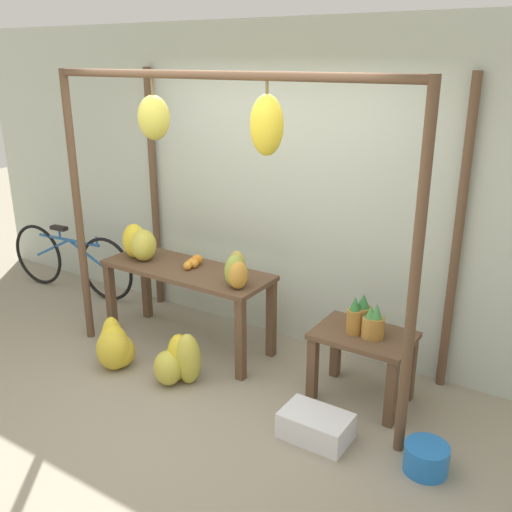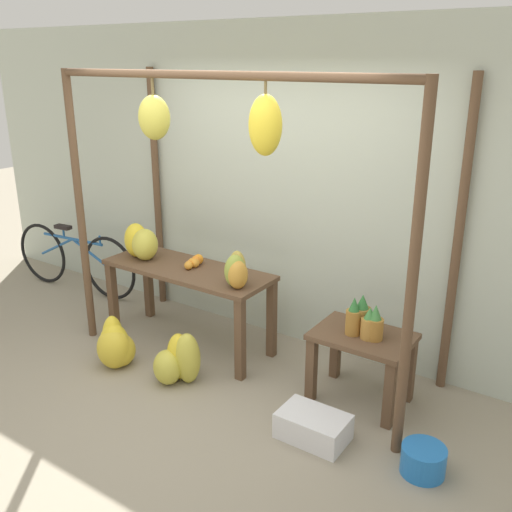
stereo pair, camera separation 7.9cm
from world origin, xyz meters
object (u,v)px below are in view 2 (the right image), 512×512
(banana_pile_on_table, at_px, (141,243))
(banana_pile_ground_left, at_px, (116,346))
(papaya_pile, at_px, (237,271))
(pineapple_cluster, at_px, (365,321))
(blue_bucket, at_px, (423,460))
(fruit_crate_white, at_px, (313,426))
(orange_pile, at_px, (194,262))
(parked_bicycle, at_px, (75,259))
(banana_pile_ground_right, at_px, (178,360))

(banana_pile_on_table, height_order, banana_pile_ground_left, banana_pile_on_table)
(papaya_pile, bearing_deg, banana_pile_on_table, 176.66)
(papaya_pile, bearing_deg, pineapple_cluster, 6.86)
(banana_pile_on_table, bearing_deg, banana_pile_ground_left, -68.43)
(blue_bucket, distance_m, papaya_pile, 1.94)
(fruit_crate_white, xyz_separation_m, blue_bucket, (0.74, 0.08, -0.00))
(orange_pile, bearing_deg, pineapple_cluster, -1.37)
(banana_pile_on_table, distance_m, orange_pile, 0.56)
(orange_pile, relative_size, parked_bicycle, 0.14)
(fruit_crate_white, height_order, blue_bucket, fruit_crate_white)
(fruit_crate_white, bearing_deg, papaya_pile, 154.21)
(banana_pile_on_table, height_order, parked_bicycle, banana_pile_on_table)
(banana_pile_on_table, relative_size, parked_bicycle, 0.25)
(blue_bucket, bearing_deg, pineapple_cluster, 142.10)
(orange_pile, relative_size, papaya_pile, 0.84)
(banana_pile_ground_right, distance_m, parked_bicycle, 2.39)
(blue_bucket, bearing_deg, fruit_crate_white, -173.57)
(pineapple_cluster, relative_size, papaya_pile, 1.06)
(orange_pile, height_order, pineapple_cluster, pineapple_cluster)
(pineapple_cluster, height_order, parked_bicycle, pineapple_cluster)
(banana_pile_ground_right, bearing_deg, papaya_pile, 57.93)
(pineapple_cluster, bearing_deg, papaya_pile, -173.14)
(blue_bucket, height_order, parked_bicycle, parked_bicycle)
(banana_pile_ground_right, bearing_deg, banana_pile_ground_left, -170.23)
(banana_pile_on_table, distance_m, banana_pile_ground_left, 0.97)
(orange_pile, relative_size, banana_pile_ground_right, 0.55)
(fruit_crate_white, distance_m, parked_bicycle, 3.61)
(orange_pile, height_order, papaya_pile, papaya_pile)
(blue_bucket, distance_m, parked_bicycle, 4.31)
(banana_pile_ground_left, height_order, blue_bucket, banana_pile_ground_left)
(banana_pile_on_table, relative_size, orange_pile, 1.83)
(banana_pile_on_table, xyz_separation_m, banana_pile_ground_left, (0.24, -0.61, -0.72))
(banana_pile_on_table, xyz_separation_m, blue_bucket, (2.85, -0.46, -0.80))
(banana_pile_on_table, height_order, blue_bucket, banana_pile_on_table)
(parked_bicycle, bearing_deg, papaya_pile, -8.56)
(fruit_crate_white, bearing_deg, banana_pile_ground_left, -177.99)
(fruit_crate_white, bearing_deg, banana_pile_ground_right, 178.23)
(fruit_crate_white, bearing_deg, orange_pile, 157.74)
(fruit_crate_white, distance_m, papaya_pile, 1.34)
(parked_bicycle, bearing_deg, fruit_crate_white, -13.73)
(banana_pile_on_table, height_order, banana_pile_ground_right, banana_pile_on_table)
(banana_pile_ground_left, relative_size, papaya_pile, 1.54)
(banana_pile_on_table, bearing_deg, banana_pile_ground_right, -30.67)
(banana_pile_on_table, bearing_deg, orange_pile, 10.69)
(banana_pile_ground_left, xyz_separation_m, blue_bucket, (2.61, 0.15, -0.08))
(orange_pile, relative_size, fruit_crate_white, 0.51)
(pineapple_cluster, distance_m, papaya_pile, 1.08)
(banana_pile_ground_right, xyz_separation_m, parked_bicycle, (-2.24, 0.81, 0.18))
(pineapple_cluster, xyz_separation_m, banana_pile_ground_left, (-1.94, -0.67, -0.50))
(orange_pile, relative_size, pineapple_cluster, 0.80)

